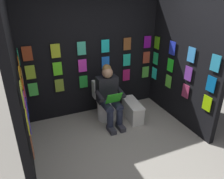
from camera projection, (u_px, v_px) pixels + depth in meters
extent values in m
plane|color=#9E998E|center=(137.00, 168.00, 3.20)|extent=(30.00, 30.00, 0.00)
cube|color=black|center=(93.00, 58.00, 4.37)|extent=(2.94, 0.10, 2.35)
cube|color=#46CF47|center=(33.00, 90.00, 4.04)|extent=(0.17, 0.01, 0.26)
cube|color=#87A42F|center=(59.00, 85.00, 4.22)|extent=(0.17, 0.01, 0.26)
cube|color=green|center=(84.00, 82.00, 4.40)|extent=(0.17, 0.01, 0.26)
cube|color=#5C33AB|center=(106.00, 78.00, 4.58)|extent=(0.17, 0.01, 0.26)
cube|color=#BD1C69|center=(126.00, 75.00, 4.75)|extent=(0.17, 0.01, 0.26)
cube|color=#5AB63F|center=(145.00, 72.00, 4.93)|extent=(0.17, 0.01, 0.26)
cube|color=#92B829|center=(30.00, 72.00, 3.90)|extent=(0.17, 0.01, 0.26)
cube|color=#5FEA1E|center=(58.00, 69.00, 4.08)|extent=(0.17, 0.01, 0.26)
cube|color=#F038D2|center=(83.00, 66.00, 4.25)|extent=(0.17, 0.01, 0.26)
cube|color=blue|center=(106.00, 63.00, 4.43)|extent=(0.17, 0.01, 0.26)
cube|color=#22CEA8|center=(127.00, 60.00, 4.61)|extent=(0.17, 0.01, 0.26)
cube|color=#B7422E|center=(146.00, 57.00, 4.78)|extent=(0.17, 0.01, 0.26)
cube|color=#973518|center=(27.00, 54.00, 3.75)|extent=(0.17, 0.01, 0.26)
cube|color=#B6CA24|center=(56.00, 51.00, 3.93)|extent=(0.17, 0.01, 0.26)
cube|color=#41C8A3|center=(82.00, 48.00, 4.11)|extent=(0.17, 0.01, 0.26)
cube|color=#1DD6D6|center=(105.00, 46.00, 4.28)|extent=(0.17, 0.01, 0.26)
cube|color=brown|center=(127.00, 44.00, 4.46)|extent=(0.17, 0.01, 0.26)
cube|color=#88129D|center=(147.00, 42.00, 4.64)|extent=(0.17, 0.01, 0.26)
cube|color=black|center=(183.00, 64.00, 4.05)|extent=(0.10, 1.94, 2.35)
cube|color=#28EFE2|center=(154.00, 73.00, 4.86)|extent=(0.01, 0.17, 0.26)
cube|color=#66D63E|center=(168.00, 81.00, 4.42)|extent=(0.01, 0.17, 0.26)
cube|color=#952E53|center=(186.00, 91.00, 3.98)|extent=(0.01, 0.17, 0.26)
cube|color=#7EAF09|center=(207.00, 103.00, 3.54)|extent=(0.01, 0.17, 0.26)
cube|color=#1DC666|center=(156.00, 58.00, 4.71)|extent=(0.01, 0.17, 0.26)
cube|color=#29EF2A|center=(170.00, 65.00, 4.27)|extent=(0.01, 0.17, 0.26)
cube|color=#692F8E|center=(188.00, 74.00, 3.84)|extent=(0.01, 0.17, 0.26)
cube|color=#0A518F|center=(211.00, 84.00, 3.40)|extent=(0.01, 0.17, 0.26)
cube|color=#4FB010|center=(157.00, 43.00, 4.57)|extent=(0.01, 0.17, 0.26)
cube|color=#2130B9|center=(172.00, 48.00, 4.13)|extent=(0.01, 0.17, 0.26)
cube|color=#3685CB|center=(191.00, 55.00, 3.69)|extent=(0.01, 0.17, 0.26)
cube|color=teal|center=(215.00, 63.00, 3.25)|extent=(0.01, 0.17, 0.26)
cube|color=black|center=(17.00, 89.00, 3.00)|extent=(0.10, 1.94, 2.35)
cube|color=brown|center=(32.00, 146.00, 2.56)|extent=(0.01, 0.17, 0.26)
cube|color=#4536E7|center=(29.00, 124.00, 2.99)|extent=(0.01, 0.17, 0.26)
cube|color=#0B32CC|center=(27.00, 107.00, 3.43)|extent=(0.01, 0.17, 0.26)
cube|color=#8D2E8C|center=(26.00, 94.00, 3.87)|extent=(0.01, 0.17, 0.26)
cube|color=yellow|center=(27.00, 122.00, 2.41)|extent=(0.01, 0.17, 0.26)
cube|color=#C63FBA|center=(25.00, 102.00, 2.85)|extent=(0.01, 0.17, 0.26)
cube|color=red|center=(23.00, 87.00, 3.29)|extent=(0.01, 0.17, 0.26)
cube|color=#A57536|center=(22.00, 76.00, 3.72)|extent=(0.01, 0.17, 0.26)
cube|color=#BACE3E|center=(22.00, 94.00, 2.26)|extent=(0.01, 0.17, 0.26)
cube|color=orange|center=(20.00, 78.00, 2.70)|extent=(0.01, 0.17, 0.26)
cube|color=#9E4C0C|center=(19.00, 66.00, 3.14)|extent=(0.01, 0.17, 0.26)
cube|color=#1E9361|center=(18.00, 57.00, 3.58)|extent=(0.01, 0.17, 0.26)
cylinder|color=white|center=(107.00, 110.00, 4.39)|extent=(0.38, 0.38, 0.40)
cylinder|color=white|center=(107.00, 101.00, 4.30)|extent=(0.41, 0.41, 0.02)
cube|color=white|center=(102.00, 88.00, 4.44)|extent=(0.38, 0.18, 0.36)
cylinder|color=white|center=(103.00, 90.00, 4.37)|extent=(0.39, 0.07, 0.39)
cube|color=black|center=(107.00, 89.00, 4.16)|extent=(0.40, 0.22, 0.52)
sphere|color=tan|center=(107.00, 73.00, 3.99)|extent=(0.21, 0.21, 0.21)
sphere|color=olive|center=(107.00, 69.00, 3.98)|extent=(0.17, 0.17, 0.17)
cylinder|color=#23283D|center=(116.00, 104.00, 4.13)|extent=(0.15, 0.40, 0.15)
cylinder|color=#23283D|center=(106.00, 106.00, 4.06)|extent=(0.15, 0.40, 0.15)
cylinder|color=#23283D|center=(119.00, 118.00, 4.08)|extent=(0.12, 0.12, 0.42)
cylinder|color=#23283D|center=(110.00, 121.00, 4.00)|extent=(0.12, 0.12, 0.42)
cube|color=#33333D|center=(121.00, 127.00, 4.10)|extent=(0.11, 0.26, 0.09)
cube|color=#33333D|center=(111.00, 130.00, 4.02)|extent=(0.11, 0.26, 0.09)
cylinder|color=black|center=(121.00, 92.00, 4.10)|extent=(0.09, 0.31, 0.13)
cylinder|color=black|center=(100.00, 96.00, 3.94)|extent=(0.09, 0.31, 0.13)
cube|color=green|center=(114.00, 98.00, 3.89)|extent=(0.30, 0.13, 0.23)
cube|color=white|center=(132.00, 111.00, 4.41)|extent=(0.31, 0.67, 0.34)
cube|color=white|center=(133.00, 103.00, 4.33)|extent=(0.33, 0.69, 0.03)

